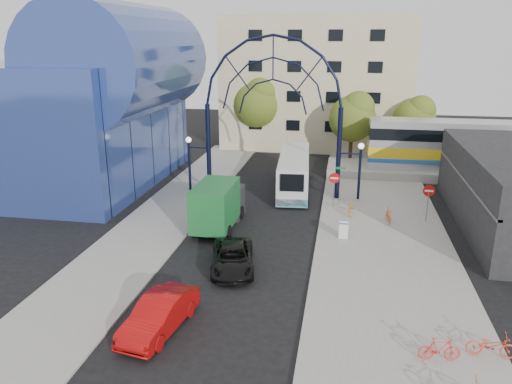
% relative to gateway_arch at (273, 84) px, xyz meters
% --- Properties ---
extents(ground, '(120.00, 120.00, 0.00)m').
position_rel_gateway_arch_xyz_m(ground, '(0.00, -14.00, -8.56)').
color(ground, black).
rests_on(ground, ground).
extents(sidewalk_east, '(8.00, 56.00, 0.12)m').
position_rel_gateway_arch_xyz_m(sidewalk_east, '(8.00, -10.00, -8.50)').
color(sidewalk_east, gray).
rests_on(sidewalk_east, ground).
extents(plaza_west, '(5.00, 50.00, 0.12)m').
position_rel_gateway_arch_xyz_m(plaza_west, '(-6.50, -8.00, -8.50)').
color(plaza_west, gray).
rests_on(plaza_west, ground).
extents(gateway_arch, '(13.64, 0.44, 12.10)m').
position_rel_gateway_arch_xyz_m(gateway_arch, '(0.00, 0.00, 0.00)').
color(gateway_arch, black).
rests_on(gateway_arch, ground).
extents(stop_sign, '(0.80, 0.07, 2.50)m').
position_rel_gateway_arch_xyz_m(stop_sign, '(4.80, -2.00, -6.56)').
color(stop_sign, slate).
rests_on(stop_sign, sidewalk_east).
extents(do_not_enter_sign, '(0.76, 0.07, 2.48)m').
position_rel_gateway_arch_xyz_m(do_not_enter_sign, '(11.00, -4.00, -6.58)').
color(do_not_enter_sign, slate).
rests_on(do_not_enter_sign, sidewalk_east).
extents(street_name_sign, '(0.70, 0.70, 2.80)m').
position_rel_gateway_arch_xyz_m(street_name_sign, '(5.20, -1.40, -6.43)').
color(street_name_sign, slate).
rests_on(street_name_sign, sidewalk_east).
extents(sandwich_board, '(0.55, 0.61, 0.99)m').
position_rel_gateway_arch_xyz_m(sandwich_board, '(5.60, -8.02, -7.81)').
color(sandwich_board, white).
rests_on(sandwich_board, sidewalk_east).
extents(transit_hall, '(16.50, 18.00, 14.50)m').
position_rel_gateway_arch_xyz_m(transit_hall, '(-15.30, 1.00, -1.86)').
color(transit_hall, '#2D438B').
rests_on(transit_hall, ground).
extents(commercial_block_east, '(6.00, 16.00, 5.00)m').
position_rel_gateway_arch_xyz_m(commercial_block_east, '(16.00, -4.00, -6.06)').
color(commercial_block_east, black).
rests_on(commercial_block_east, ground).
extents(apartment_block, '(20.00, 12.10, 14.00)m').
position_rel_gateway_arch_xyz_m(apartment_block, '(2.00, 20.97, -1.55)').
color(apartment_block, '#CAB48C').
rests_on(apartment_block, ground).
extents(tree_north_a, '(4.48, 4.48, 7.00)m').
position_rel_gateway_arch_xyz_m(tree_north_a, '(6.12, 11.93, -3.95)').
color(tree_north_a, '#382314').
rests_on(tree_north_a, ground).
extents(tree_north_b, '(5.12, 5.12, 8.00)m').
position_rel_gateway_arch_xyz_m(tree_north_b, '(-3.88, 15.93, -3.29)').
color(tree_north_b, '#382314').
rests_on(tree_north_b, ground).
extents(tree_north_c, '(4.16, 4.16, 6.50)m').
position_rel_gateway_arch_xyz_m(tree_north_c, '(12.12, 13.93, -4.28)').
color(tree_north_c, '#382314').
rests_on(tree_north_c, ground).
extents(city_bus, '(3.09, 10.55, 2.86)m').
position_rel_gateway_arch_xyz_m(city_bus, '(1.50, 2.04, -7.06)').
color(city_bus, silver).
rests_on(city_bus, ground).
extents(green_truck, '(2.45, 6.19, 3.11)m').
position_rel_gateway_arch_xyz_m(green_truck, '(-2.40, -7.21, -7.00)').
color(green_truck, black).
rests_on(green_truck, ground).
extents(black_suv, '(3.12, 5.09, 1.32)m').
position_rel_gateway_arch_xyz_m(black_suv, '(-0.15, -13.14, -7.90)').
color(black_suv, black).
rests_on(black_suv, ground).
extents(red_sedan, '(2.32, 4.79, 1.51)m').
position_rel_gateway_arch_xyz_m(red_sedan, '(-1.90, -19.32, -7.80)').
color(red_sedan, '#A10A09').
rests_on(red_sedan, ground).
extents(bike_near_a, '(0.66, 1.84, 0.96)m').
position_rel_gateway_arch_xyz_m(bike_near_a, '(6.07, -3.55, -7.96)').
color(bike_near_a, orange).
rests_on(bike_near_a, sidewalk_east).
extents(bike_near_b, '(0.62, 1.66, 0.97)m').
position_rel_gateway_arch_xyz_m(bike_near_b, '(8.49, -4.70, -7.95)').
color(bike_near_b, orange).
rests_on(bike_near_b, sidewalk_east).
extents(bike_far_a, '(1.88, 0.72, 0.98)m').
position_rel_gateway_arch_xyz_m(bike_far_a, '(11.32, -18.95, -7.95)').
color(bike_far_a, '#DA432B').
rests_on(bike_far_a, sidewalk_east).
extents(bike_far_b, '(1.63, 0.63, 0.96)m').
position_rel_gateway_arch_xyz_m(bike_far_b, '(9.32, -19.53, -7.96)').
color(bike_far_b, red).
rests_on(bike_far_b, sidewalk_east).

